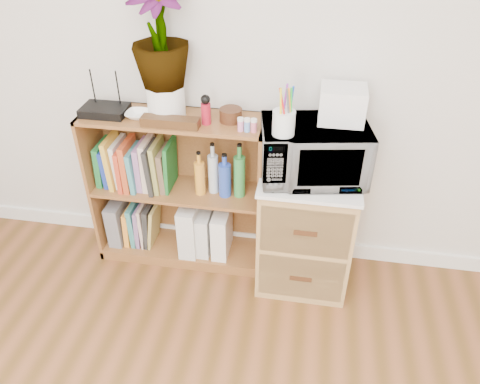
# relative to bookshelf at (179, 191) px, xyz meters

# --- Properties ---
(skirting_board) EXTENTS (4.00, 0.02, 0.10)m
(skirting_board) POSITION_rel_bookshelf_xyz_m (0.35, 0.14, -0.42)
(skirting_board) COLOR white
(skirting_board) RESTS_ON ground
(bookshelf) EXTENTS (1.00, 0.30, 0.95)m
(bookshelf) POSITION_rel_bookshelf_xyz_m (0.00, 0.00, 0.00)
(bookshelf) COLOR brown
(bookshelf) RESTS_ON ground
(wicker_unit) EXTENTS (0.50, 0.45, 0.70)m
(wicker_unit) POSITION_rel_bookshelf_xyz_m (0.75, -0.08, -0.12)
(wicker_unit) COLOR #9E7542
(wicker_unit) RESTS_ON ground
(microwave) EXTENTS (0.58, 0.44, 0.29)m
(microwave) POSITION_rel_bookshelf_xyz_m (0.75, -0.08, 0.39)
(microwave) COLOR white
(microwave) RESTS_ON wicker_unit
(pen_cup) EXTENTS (0.11, 0.11, 0.12)m
(pen_cup) POSITION_rel_bookshelf_xyz_m (0.60, -0.20, 0.59)
(pen_cup) COLOR white
(pen_cup) RESTS_ON microwave
(small_appliance) EXTENTS (0.22, 0.18, 0.17)m
(small_appliance) POSITION_rel_bookshelf_xyz_m (0.86, -0.01, 0.62)
(small_appliance) COLOR white
(small_appliance) RESTS_ON microwave
(router) EXTENTS (0.24, 0.16, 0.04)m
(router) POSITION_rel_bookshelf_xyz_m (-0.36, -0.02, 0.50)
(router) COLOR black
(router) RESTS_ON bookshelf
(white_bowl) EXTENTS (0.13, 0.13, 0.03)m
(white_bowl) POSITION_rel_bookshelf_xyz_m (-0.17, -0.03, 0.49)
(white_bowl) COLOR white
(white_bowl) RESTS_ON bookshelf
(plant_pot) EXTENTS (0.20, 0.20, 0.17)m
(plant_pot) POSITION_rel_bookshelf_xyz_m (-0.03, 0.02, 0.56)
(plant_pot) COLOR white
(plant_pot) RESTS_ON bookshelf
(potted_plant) EXTENTS (0.29, 0.29, 0.52)m
(potted_plant) POSITION_rel_bookshelf_xyz_m (-0.03, 0.02, 0.90)
(potted_plant) COLOR #2F6E2C
(potted_plant) RESTS_ON plant_pot
(trinket_box) EXTENTS (0.30, 0.07, 0.05)m
(trinket_box) POSITION_rel_bookshelf_xyz_m (0.02, -0.10, 0.50)
(trinket_box) COLOR #3B2310
(trinket_box) RESTS_ON bookshelf
(kokeshi_doll) EXTENTS (0.05, 0.05, 0.11)m
(kokeshi_doll) POSITION_rel_bookshelf_xyz_m (0.20, -0.04, 0.53)
(kokeshi_doll) COLOR maroon
(kokeshi_doll) RESTS_ON bookshelf
(wooden_bowl) EXTENTS (0.12, 0.12, 0.07)m
(wooden_bowl) POSITION_rel_bookshelf_xyz_m (0.31, 0.01, 0.51)
(wooden_bowl) COLOR #3B1C10
(wooden_bowl) RESTS_ON bookshelf
(paint_jars) EXTENTS (0.11, 0.04, 0.06)m
(paint_jars) POSITION_rel_bookshelf_xyz_m (0.41, -0.09, 0.50)
(paint_jars) COLOR pink
(paint_jars) RESTS_ON bookshelf
(file_box) EXTENTS (0.08, 0.22, 0.28)m
(file_box) POSITION_rel_bookshelf_xyz_m (-0.41, 0.00, -0.27)
(file_box) COLOR slate
(file_box) RESTS_ON bookshelf
(magazine_holder_left) EXTENTS (0.10, 0.26, 0.33)m
(magazine_holder_left) POSITION_rel_bookshelf_xyz_m (0.06, -0.01, -0.24)
(magazine_holder_left) COLOR silver
(magazine_holder_left) RESTS_ON bookshelf
(magazine_holder_mid) EXTENTS (0.09, 0.22, 0.28)m
(magazine_holder_mid) POSITION_rel_bookshelf_xyz_m (0.15, -0.01, -0.27)
(magazine_holder_mid) COLOR silver
(magazine_holder_mid) RESTS_ON bookshelf
(magazine_holder_right) EXTENTS (0.09, 0.23, 0.29)m
(magazine_holder_right) POSITION_rel_bookshelf_xyz_m (0.25, -0.01, -0.26)
(magazine_holder_right) COLOR white
(magazine_holder_right) RESTS_ON bookshelf
(cookbooks) EXTENTS (0.44, 0.20, 0.30)m
(cookbooks) POSITION_rel_bookshelf_xyz_m (-0.24, 0.00, 0.16)
(cookbooks) COLOR #1C6B31
(cookbooks) RESTS_ON bookshelf
(liquor_bottles) EXTENTS (0.28, 0.07, 0.32)m
(liquor_bottles) POSITION_rel_bookshelf_xyz_m (0.26, -0.00, 0.17)
(liquor_bottles) COLOR orange
(liquor_bottles) RESTS_ON bookshelf
(lower_books) EXTENTS (0.21, 0.19, 0.28)m
(lower_books) POSITION_rel_bookshelf_xyz_m (-0.26, 0.00, -0.27)
(lower_books) COLOR orange
(lower_books) RESTS_ON bookshelf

